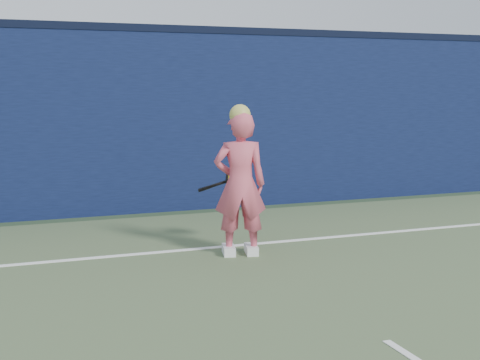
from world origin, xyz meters
name	(u,v)px	position (x,y,z in m)	size (l,w,h in m)	color
backstop_wall	(176,123)	(0.00, 6.50, 1.25)	(24.00, 0.40, 2.50)	#0B1433
wall_cap	(175,30)	(0.00, 6.50, 2.55)	(24.00, 0.42, 0.10)	black
player	(240,184)	(-0.09, 3.64, 0.76)	(0.61, 0.47, 1.58)	#D85468
racket	(236,179)	(0.02, 4.09, 0.74)	(0.62, 0.15, 0.33)	black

